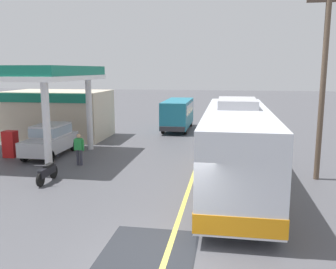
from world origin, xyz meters
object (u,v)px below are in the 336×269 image
object	(u,v)px
coach_bus_main	(236,149)
minibus_opposing_lane	(178,112)
car_at_pump	(51,138)
pedestrian_near_pump	(79,148)
pedestrian_by_shop	(55,141)
motorcycle_parked_forecourt	(47,172)

from	to	relation	value
coach_bus_main	minibus_opposing_lane	xyz separation A→B (m)	(-4.43, 14.70, -0.25)
car_at_pump	pedestrian_near_pump	distance (m)	3.10
pedestrian_near_pump	pedestrian_by_shop	bearing A→B (deg)	143.49
pedestrian_near_pump	coach_bus_main	bearing A→B (deg)	-18.28
coach_bus_main	motorcycle_parked_forecourt	bearing A→B (deg)	-177.42
coach_bus_main	minibus_opposing_lane	distance (m)	15.36
coach_bus_main	pedestrian_by_shop	distance (m)	10.90
motorcycle_parked_forecourt	minibus_opposing_lane	bearing A→B (deg)	76.06
motorcycle_parked_forecourt	pedestrian_by_shop	size ratio (longest dim) A/B	1.08
car_at_pump	minibus_opposing_lane	distance (m)	11.89
car_at_pump	motorcycle_parked_forecourt	distance (m)	5.35
car_at_pump	pedestrian_by_shop	bearing A→B (deg)	-34.49
car_at_pump	pedestrian_by_shop	size ratio (longest dim) A/B	2.53
minibus_opposing_lane	pedestrian_by_shop	world-z (taller)	minibus_opposing_lane
pedestrian_near_pump	pedestrian_by_shop	size ratio (longest dim) A/B	1.00
coach_bus_main	car_at_pump	world-z (taller)	coach_bus_main
coach_bus_main	pedestrian_by_shop	world-z (taller)	coach_bus_main
motorcycle_parked_forecourt	pedestrian_near_pump	xyz separation A→B (m)	(0.24, 2.99, 0.49)
minibus_opposing_lane	motorcycle_parked_forecourt	bearing A→B (deg)	-103.94
coach_bus_main	car_at_pump	distance (m)	11.36
pedestrian_by_shop	car_at_pump	bearing A→B (deg)	145.51
pedestrian_near_pump	car_at_pump	bearing A→B (deg)	143.80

